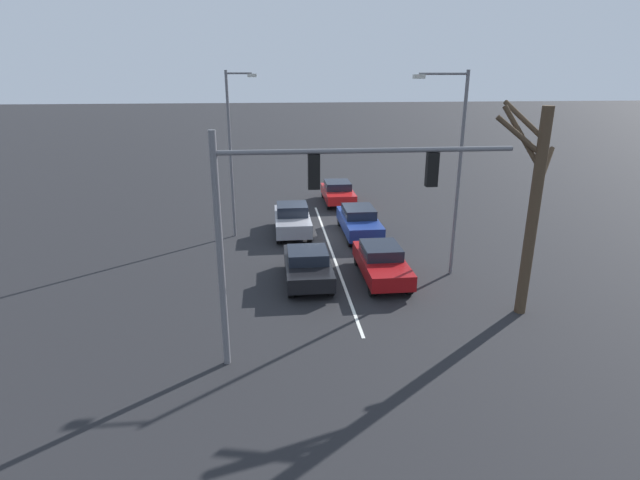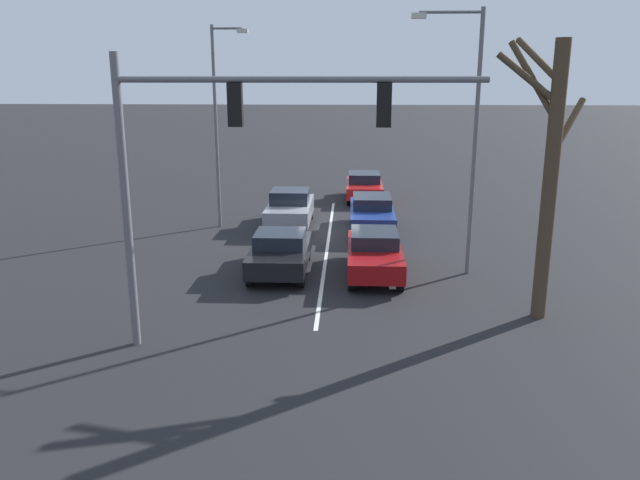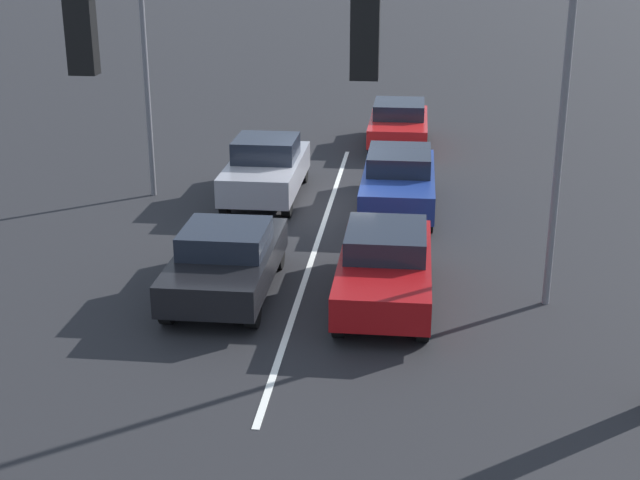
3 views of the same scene
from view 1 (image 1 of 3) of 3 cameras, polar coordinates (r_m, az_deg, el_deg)
ground_plane at (r=26.46m, az=0.73°, el=0.36°), size 240.00×240.00×0.00m
lane_stripe_left_divider at (r=24.26m, az=1.36°, el=-1.36°), size 0.12×16.68×0.01m
car_black_midlane_front at (r=20.69m, az=-1.42°, el=-2.88°), size 1.85×4.10×1.39m
car_maroon_leftlane_front at (r=21.15m, az=7.05°, el=-2.48°), size 1.74×4.44×1.41m
car_gray_midlane_second at (r=26.85m, az=-3.19°, el=2.41°), size 1.83×4.33×1.62m
car_navy_leftlane_second at (r=26.67m, az=4.47°, el=2.20°), size 1.79×4.69×1.49m
car_red_leftlane_third at (r=33.25m, az=2.05°, el=5.52°), size 1.86×4.27×1.41m
traffic_signal_gantry at (r=13.74m, az=-2.05°, el=4.12°), size 8.25×0.37×6.91m
street_lamp_right_shoulder at (r=25.93m, az=-9.92°, el=10.52°), size 1.54×0.24×8.40m
street_lamp_left_shoulder at (r=21.06m, az=15.11°, el=8.58°), size 2.21×0.24×8.40m
bare_tree_near at (r=18.51m, az=23.07°, el=4.04°), size 2.66×1.88×7.40m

